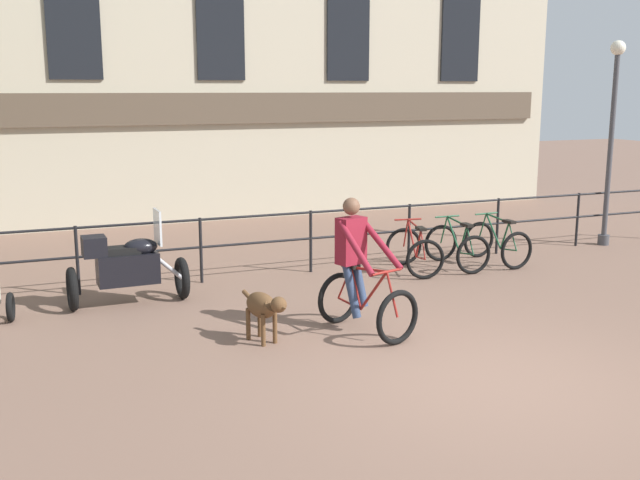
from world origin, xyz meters
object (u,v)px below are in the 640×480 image
object	(u,v)px
parked_bicycle_near_lamp	(414,251)
street_lamp	(612,132)
dog	(264,307)
parked_motorcycle	(127,266)
cyclist_with_bike	(360,273)
parked_bicycle_mid_left	(457,247)
parked_bicycle_mid_right	(497,243)

from	to	relation	value
parked_bicycle_near_lamp	street_lamp	distance (m)	4.98
dog	parked_motorcycle	size ratio (longest dim) A/B	0.52
cyclist_with_bike	parked_bicycle_mid_left	bearing A→B (deg)	22.76
parked_motorcycle	cyclist_with_bike	bearing A→B (deg)	-133.52
cyclist_with_bike	street_lamp	world-z (taller)	street_lamp
dog	street_lamp	world-z (taller)	street_lamp
parked_motorcycle	parked_bicycle_mid_left	distance (m)	5.60
dog	parked_bicycle_near_lamp	distance (m)	4.25
parked_bicycle_mid_right	street_lamp	world-z (taller)	street_lamp
parked_bicycle_mid_left	parked_bicycle_mid_right	xyz separation A→B (m)	(0.84, 0.00, 0.00)
cyclist_with_bike	parked_motorcycle	xyz separation A→B (m)	(-2.56, 2.32, -0.20)
parked_bicycle_near_lamp	parked_bicycle_mid_left	size ratio (longest dim) A/B	1.08
parked_bicycle_near_lamp	parked_bicycle_mid_right	world-z (taller)	same
parked_motorcycle	parked_bicycle_mid_right	distance (m)	6.44
parked_bicycle_mid_right	parked_bicycle_near_lamp	bearing A→B (deg)	-2.96
parked_bicycle_mid_left	street_lamp	distance (m)	4.22
cyclist_with_bike	parked_motorcycle	size ratio (longest dim) A/B	1.01
parked_bicycle_near_lamp	cyclist_with_bike	bearing A→B (deg)	57.93
cyclist_with_bike	parked_bicycle_mid_right	bearing A→B (deg)	16.13
parked_bicycle_mid_left	parked_bicycle_mid_right	size ratio (longest dim) A/B	0.98
parked_motorcycle	street_lamp	xyz separation A→B (m)	(9.35, 0.70, 1.66)
cyclist_with_bike	street_lamp	xyz separation A→B (m)	(6.78, 3.02, 1.46)
parked_bicycle_near_lamp	parked_bicycle_mid_right	bearing A→B (deg)	-170.61
dog	parked_motorcycle	xyz separation A→B (m)	(-1.29, 2.30, 0.11)
street_lamp	dog	bearing A→B (deg)	-159.58
cyclist_with_bike	dog	bearing A→B (deg)	162.56
parked_bicycle_mid_right	parked_motorcycle	bearing A→B (deg)	-1.51
dog	cyclist_with_bike	bearing A→B (deg)	-18.00
cyclist_with_bike	street_lamp	bearing A→B (deg)	7.41
parked_bicycle_near_lamp	street_lamp	size ratio (longest dim) A/B	0.31
parked_motorcycle	parked_bicycle_mid_left	world-z (taller)	parked_motorcycle
cyclist_with_bike	dog	world-z (taller)	cyclist_with_bike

